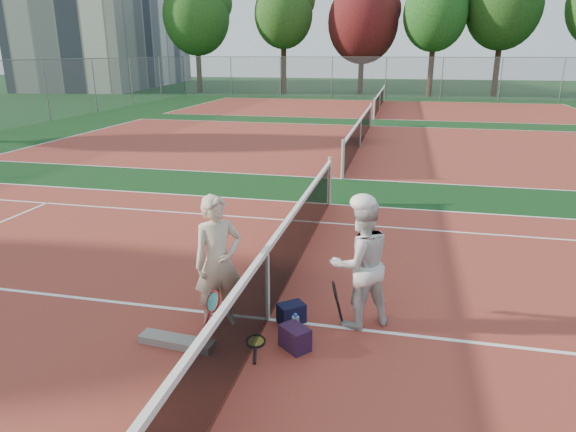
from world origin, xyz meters
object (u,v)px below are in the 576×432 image
at_px(player_a, 218,262).
at_px(racket_black_held, 335,303).
at_px(water_bottle, 295,328).
at_px(net_main, 267,284).
at_px(sports_bag_navy, 291,313).
at_px(racket_red, 213,313).
at_px(racket_spare, 256,341).
at_px(apartment_block, 109,8).
at_px(player_b, 360,264).
at_px(sports_bag_purple, 295,338).

relative_size(player_a, racket_black_held, 2.91).
distance_m(racket_black_held, water_bottle, 0.63).
height_order(net_main, water_bottle, net_main).
bearing_deg(sports_bag_navy, water_bottle, -70.52).
xyz_separation_m(racket_red, sports_bag_navy, (0.88, 0.48, -0.15)).
height_order(racket_spare, water_bottle, water_bottle).
bearing_deg(apartment_block, racket_spare, -57.86).
distance_m(apartment_block, racket_spare, 53.16).
xyz_separation_m(apartment_block, player_a, (27.43, -44.23, -6.64)).
bearing_deg(racket_black_held, net_main, -4.26).
height_order(apartment_block, player_b, apartment_block).
relative_size(racket_spare, sports_bag_purple, 1.72).
relative_size(racket_black_held, water_bottle, 1.97).
height_order(net_main, player_a, player_a).
distance_m(player_b, water_bottle, 1.13).
distance_m(racket_red, racket_spare, 0.63).
xyz_separation_m(racket_spare, water_bottle, (0.45, 0.19, 0.14)).
height_order(player_a, racket_black_held, player_a).
relative_size(apartment_block, player_a, 12.82).
xyz_separation_m(apartment_block, sports_bag_purple, (28.49, -44.59, -7.36)).
xyz_separation_m(racket_red, racket_spare, (0.56, -0.09, -0.26)).
distance_m(racket_red, racket_black_held, 1.53).
distance_m(net_main, apartment_block, 52.62).
distance_m(racket_red, sports_bag_purple, 1.07).
relative_size(player_b, racket_red, 2.98).
bearing_deg(racket_black_held, racket_red, 11.79).
bearing_deg(player_a, racket_spare, -71.21).
xyz_separation_m(player_a, water_bottle, (1.02, -0.15, -0.71)).
bearing_deg(racket_red, racket_black_held, -32.05).
xyz_separation_m(apartment_block, racket_black_held, (28.86, -43.92, -7.20)).
bearing_deg(player_a, sports_bag_navy, -25.74).
relative_size(player_b, sports_bag_navy, 5.03).
height_order(apartment_block, racket_black_held, apartment_block).
xyz_separation_m(sports_bag_navy, water_bottle, (0.13, -0.38, 0.02)).
distance_m(player_b, racket_black_held, 0.62).
xyz_separation_m(racket_red, racket_black_held, (1.43, 0.55, 0.02)).
relative_size(player_b, sports_bag_purple, 4.79).
distance_m(player_a, racket_red, 0.63).
bearing_deg(player_a, sports_bag_purple, -59.44).
distance_m(player_a, sports_bag_purple, 1.33).
height_order(apartment_block, sports_bag_navy, apartment_block).
height_order(player_b, racket_red, player_b).
relative_size(player_a, sports_bag_purple, 4.93).
distance_m(apartment_block, player_a, 52.47).
bearing_deg(player_a, water_bottle, -48.74).
distance_m(sports_bag_navy, sports_bag_purple, 0.62).
bearing_deg(sports_bag_navy, player_a, -165.27).
bearing_deg(racket_black_held, player_b, -172.27).
bearing_deg(racket_spare, water_bottle, -82.04).
distance_m(racket_black_held, racket_spare, 1.11).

